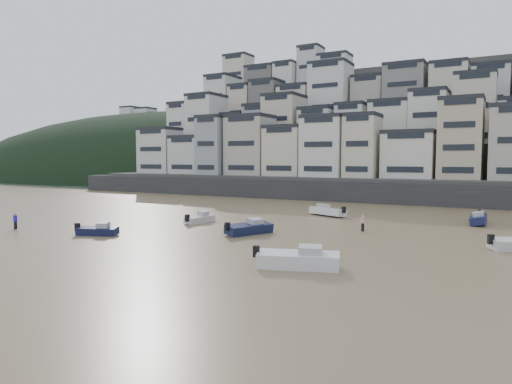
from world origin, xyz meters
The scene contains 12 objects.
sea_strip centered at (-110.00, 145.00, 0.01)m, with size 340.00×340.00×0.00m, color #41585D.
harbor_wall centered at (10.00, 65.00, 1.75)m, with size 140.00×3.00×3.50m, color #38383A.
hillside centered at (14.73, 104.84, 13.01)m, with size 141.04×66.00×50.00m.
headland centered at (-95.00, 135.00, 0.02)m, with size 216.00×135.00×53.33m.
boat_i centered at (24.12, 46.09, 0.73)m, with size 5.34×1.75×1.46m, color #151942, non-canonical shape.
boat_a centered at (14.59, 16.86, 0.83)m, with size 6.11×2.00×1.67m, color white, non-canonical shape.
boat_j centered at (-7.99, 19.70, 0.59)m, with size 4.36×1.43×1.19m, color #13173C, non-canonical shape.
boat_h centered at (6.47, 44.90, 0.78)m, with size 5.71×1.87×1.56m, color silver, non-canonical shape.
boat_f centered at (-4.38, 31.62, 0.62)m, with size 4.53×1.48×1.24m, color silver, non-canonical shape.
boat_c centered at (4.65, 27.46, 0.75)m, with size 5.47×1.79×1.49m, color #141B3E, non-canonical shape.
person_blue centered at (-18.70, 18.24, 0.87)m, with size 0.44×0.44×1.74m, color #301BCF, non-canonical shape.
person_pink centered at (13.98, 34.75, 0.87)m, with size 0.44×0.44×1.74m, color #DB9C9A, non-canonical shape.
Camera 1 is at (26.95, -11.32, 7.51)m, focal length 32.00 mm.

